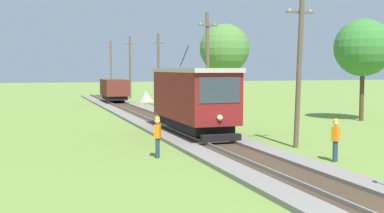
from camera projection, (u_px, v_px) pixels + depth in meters
red_tram at (193, 97)px, 27.07m from camera, size 2.60×8.54×4.79m
freight_car at (114, 89)px, 52.39m from camera, size 2.40×5.20×2.31m
utility_pole_near_tram at (299, 70)px, 22.98m from camera, size 1.40×0.61×7.31m
utility_pole_mid at (208, 66)px, 34.76m from camera, size 1.40×0.60×7.80m
utility_pole_far at (158, 70)px, 48.15m from camera, size 1.40×0.31×7.22m
utility_pole_distant at (130, 67)px, 61.74m from camera, size 1.40×0.26×7.91m
utility_pole_horizon at (111, 66)px, 76.24m from camera, size 1.40×0.50×8.17m
gravel_pile at (146, 96)px, 55.49m from camera, size 2.02×2.02×1.30m
track_worker at (335, 138)px, 19.80m from camera, size 0.45×0.41×1.78m
second_worker at (158, 135)px, 20.66m from camera, size 0.38×0.45×1.78m
tree_right_near at (363, 48)px, 35.13m from camera, size 4.16×4.16×7.40m
tree_left_far at (225, 49)px, 54.44m from camera, size 5.58×5.58×8.81m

